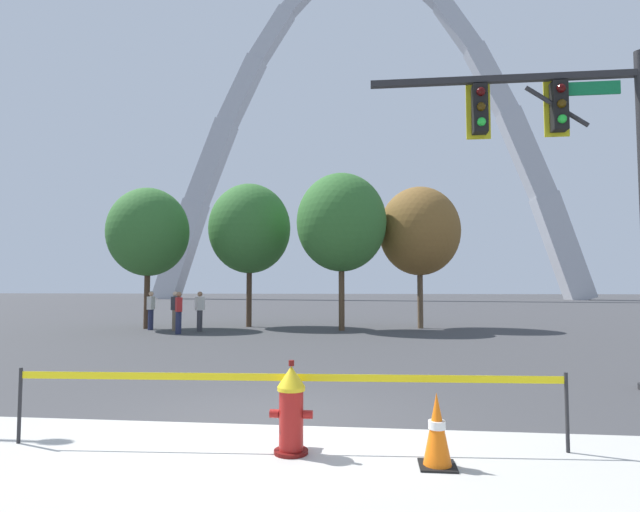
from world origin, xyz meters
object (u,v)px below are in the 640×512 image
at_px(pedestrian_walking_left, 200,311).
at_px(pedestrian_standing_center, 151,310).
at_px(pedestrian_walking_right, 179,312).
at_px(fire_hydrant, 291,410).
at_px(traffic_cone_by_hydrant, 437,431).
at_px(pedestrian_near_trees, 175,311).
at_px(traffic_signal_gantry, 576,159).
at_px(monument_arch, 363,143).

xyz_separation_m(pedestrian_walking_left, pedestrian_standing_center, (-2.26, 0.46, 0.00)).
height_order(pedestrian_standing_center, pedestrian_walking_right, same).
relative_size(fire_hydrant, traffic_cone_by_hydrant, 1.36).
xyz_separation_m(pedestrian_walking_right, pedestrian_near_trees, (-0.68, 1.30, 0.00)).
relative_size(fire_hydrant, pedestrian_standing_center, 0.62).
relative_size(traffic_signal_gantry, pedestrian_walking_left, 3.77).
bearing_deg(traffic_signal_gantry, pedestrian_walking_left, 136.26).
bearing_deg(traffic_signal_gantry, fire_hydrant, -139.03).
xyz_separation_m(traffic_signal_gantry, pedestrian_standing_center, (-12.82, 10.56, -3.25)).
bearing_deg(traffic_cone_by_hydrant, pedestrian_near_trees, 120.95).
bearing_deg(pedestrian_walking_left, fire_hydrant, -66.65).
xyz_separation_m(fire_hydrant, pedestrian_walking_left, (-6.05, 14.02, 0.35)).
distance_m(fire_hydrant, pedestrian_near_trees, 15.87).
distance_m(monument_arch, pedestrian_near_trees, 56.87).
distance_m(pedestrian_walking_left, pedestrian_walking_right, 1.22).
relative_size(monument_arch, pedestrian_walking_right, 39.08).
xyz_separation_m(fire_hydrant, pedestrian_walking_right, (-6.46, 12.87, 0.35)).
height_order(pedestrian_standing_center, pedestrian_near_trees, same).
bearing_deg(pedestrian_walking_left, pedestrian_standing_center, 168.47).
bearing_deg(pedestrian_walking_right, pedestrian_walking_left, 70.11).
bearing_deg(pedestrian_standing_center, traffic_cone_by_hydrant, -56.32).
bearing_deg(pedestrian_walking_left, pedestrian_walking_right, -109.89).
bearing_deg(pedestrian_standing_center, pedestrian_walking_right, -41.03).
distance_m(pedestrian_standing_center, pedestrian_near_trees, 1.21).
bearing_deg(pedestrian_walking_right, traffic_signal_gantry, -39.23).
xyz_separation_m(traffic_cone_by_hydrant, monument_arch, (-2.02, 66.48, 22.32)).
distance_m(traffic_signal_gantry, pedestrian_standing_center, 16.92).
xyz_separation_m(traffic_signal_gantry, pedestrian_walking_right, (-10.97, 8.96, -3.25)).
bearing_deg(fire_hydrant, monument_arch, 90.46).
bearing_deg(pedestrian_standing_center, pedestrian_near_trees, -14.68).
height_order(pedestrian_walking_left, pedestrian_standing_center, same).
relative_size(monument_arch, pedestrian_standing_center, 39.08).
height_order(fire_hydrant, pedestrian_walking_right, pedestrian_walking_right).
height_order(fire_hydrant, pedestrian_walking_left, pedestrian_walking_left).
bearing_deg(pedestrian_standing_center, monument_arch, 81.45).
height_order(traffic_signal_gantry, pedestrian_walking_right, traffic_signal_gantry).
bearing_deg(pedestrian_walking_left, traffic_cone_by_hydrant, -62.09).
xyz_separation_m(traffic_signal_gantry, pedestrian_near_trees, (-11.65, 10.26, -3.25)).
height_order(traffic_cone_by_hydrant, pedestrian_standing_center, pedestrian_standing_center).
xyz_separation_m(traffic_signal_gantry, pedestrian_walking_left, (-10.56, 10.10, -3.25)).
height_order(pedestrian_walking_left, pedestrian_walking_right, same).
distance_m(fire_hydrant, pedestrian_standing_center, 16.70).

